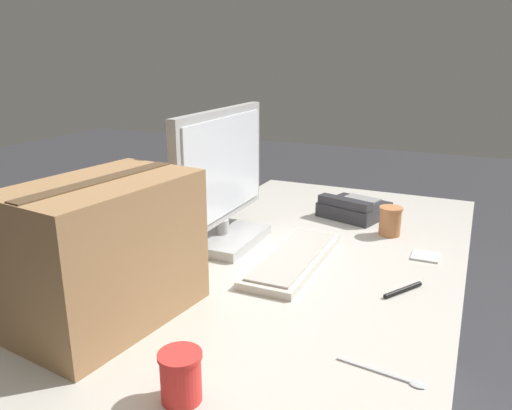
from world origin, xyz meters
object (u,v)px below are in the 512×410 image
paper_cup_right (390,221)px  cardboard_box (106,252)px  paper_cup_left (181,376)px  sticky_note_pad (425,256)px  monitor (222,185)px  spoon (393,376)px  pen_marker (403,290)px  keyboard (293,259)px  desk_phone (353,208)px

paper_cup_right → cardboard_box: cardboard_box is taller
paper_cup_left → sticky_note_pad: 0.90m
monitor → paper_cup_right: monitor is taller
spoon → cardboard_box: (-0.04, 0.63, 0.16)m
paper_cup_right → monitor: bearing=121.4°
pen_marker → sticky_note_pad: bearing=-153.9°
cardboard_box → paper_cup_left: bearing=-120.5°
keyboard → paper_cup_left: 0.64m
keyboard → paper_cup_left: paper_cup_left is taller
paper_cup_left → sticky_note_pad: bearing=-20.7°
cardboard_box → sticky_note_pad: 0.92m
cardboard_box → sticky_note_pad: cardboard_box is taller
spoon → cardboard_box: cardboard_box is taller
monitor → pen_marker: 0.62m
monitor → sticky_note_pad: 0.65m
keyboard → spoon: size_ratio=2.61×
keyboard → paper_cup_left: bearing=-177.5°
paper_cup_right → spoon: 0.79m
spoon → keyboard: bearing=137.3°
monitor → cardboard_box: bearing=179.0°
monitor → cardboard_box: monitor is taller
monitor → sticky_note_pad: (0.14, -0.61, -0.19)m
sticky_note_pad → paper_cup_left: bearing=159.3°
desk_phone → paper_cup_left: bearing=-164.4°
monitor → desk_phone: monitor is taller
cardboard_box → pen_marker: (0.40, -0.59, -0.16)m
sticky_note_pad → keyboard: bearing=120.3°
paper_cup_right → sticky_note_pad: paper_cup_right is taller
paper_cup_left → cardboard_box: bearing=59.5°
monitor → keyboard: 0.32m
paper_cup_left → pen_marker: 0.65m
cardboard_box → pen_marker: bearing=-55.5°
desk_phone → sticky_note_pad: desk_phone is taller
paper_cup_left → sticky_note_pad: paper_cup_left is taller
paper_cup_right → paper_cup_left: bearing=169.5°
paper_cup_right → pen_marker: 0.42m
monitor → sticky_note_pad: size_ratio=6.65×
monitor → desk_phone: 0.56m
monitor → paper_cup_right: 0.57m
keyboard → desk_phone: desk_phone is taller
keyboard → paper_cup_right: 0.41m
cardboard_box → pen_marker: 0.73m
cardboard_box → sticky_note_pad: size_ratio=5.63×
paper_cup_left → spoon: 0.39m
keyboard → paper_cup_right: bearing=-31.0°
monitor → keyboard: monitor is taller
pen_marker → paper_cup_right: bearing=-133.5°
desk_phone → cardboard_box: 1.02m
paper_cup_left → paper_cup_right: paper_cup_right is taller
paper_cup_left → pen_marker: bearing=-26.6°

